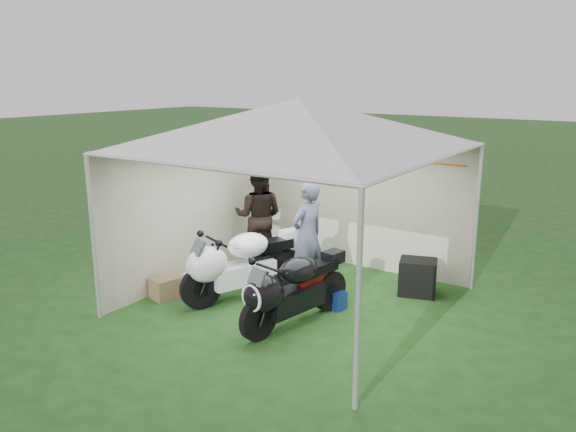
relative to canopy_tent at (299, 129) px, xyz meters
name	(u,v)px	position (x,y,z in m)	size (l,w,h in m)	color
ground	(297,302)	(0.00, -0.03, -2.58)	(80.00, 80.00, 0.00)	#1C4017
canopy_tent	(299,129)	(0.00, 0.00, 0.00)	(5.66, 5.66, 3.00)	silver
motorcycle_white	(239,263)	(-0.78, -0.43, -1.99)	(1.06, 2.01, 1.04)	black
motorcycle_black	(290,289)	(0.38, -0.79, -2.04)	(0.66, 1.94, 0.96)	black
paddock_stand	(333,299)	(0.55, 0.08, -2.44)	(0.36, 0.22, 0.27)	#2040BE
person_dark_jacket	(259,216)	(-1.48, 1.01, -1.68)	(0.87, 0.68, 1.79)	black
person_blue_jacket	(308,235)	(-0.18, 0.55, -1.71)	(0.63, 0.42, 1.74)	slate
equipment_box	(418,277)	(1.37, 1.27, -2.30)	(0.55, 0.44, 0.55)	black
crate_0	(202,284)	(-1.40, -0.59, -2.41)	(0.49, 0.38, 0.33)	silver
crate_1	(165,288)	(-1.75, -1.03, -2.41)	(0.37, 0.37, 0.33)	brown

